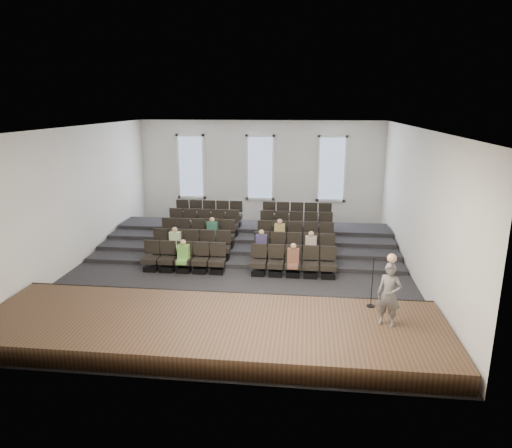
{
  "coord_description": "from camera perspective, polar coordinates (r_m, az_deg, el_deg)",
  "views": [
    {
      "loc": [
        2.32,
        -15.41,
        5.8
      ],
      "look_at": [
        0.52,
        0.5,
        1.54
      ],
      "focal_mm": 32.0,
      "sensor_mm": 36.0,
      "label": 1
    }
  ],
  "objects": [
    {
      "name": "ground",
      "position": [
        16.62,
        -1.99,
        -5.53
      ],
      "size": [
        14.0,
        14.0,
        0.0
      ],
      "primitive_type": "plane",
      "color": "black",
      "rests_on": "ground"
    },
    {
      "name": "ceiling",
      "position": [
        15.6,
        -2.16,
        11.99
      ],
      "size": [
        12.0,
        14.0,
        0.02
      ],
      "primitive_type": "cube",
      "color": "white",
      "rests_on": "ground"
    },
    {
      "name": "wall_back",
      "position": [
        22.79,
        0.54,
        6.57
      ],
      "size": [
        12.0,
        0.04,
        5.0
      ],
      "primitive_type": "cube",
      "color": "white",
      "rests_on": "ground"
    },
    {
      "name": "wall_front",
      "position": [
        9.31,
        -8.47,
        -6.04
      ],
      "size": [
        12.0,
        0.04,
        5.0
      ],
      "primitive_type": "cube",
      "color": "white",
      "rests_on": "ground"
    },
    {
      "name": "wall_left",
      "position": [
        17.83,
        -21.62,
        3.18
      ],
      "size": [
        0.04,
        14.0,
        5.0
      ],
      "primitive_type": "cube",
      "color": "white",
      "rests_on": "ground"
    },
    {
      "name": "wall_right",
      "position": [
        16.18,
        19.53,
        2.27
      ],
      "size": [
        0.04,
        14.0,
        5.0
      ],
      "primitive_type": "cube",
      "color": "white",
      "rests_on": "ground"
    },
    {
      "name": "stage",
      "position": [
        11.93,
        -5.66,
        -12.9
      ],
      "size": [
        11.8,
        3.6,
        0.5
      ],
      "primitive_type": "cube",
      "color": "#47311E",
      "rests_on": "ground"
    },
    {
      "name": "stage_lip",
      "position": [
        13.49,
        -4.09,
        -9.43
      ],
      "size": [
        11.8,
        0.06,
        0.52
      ],
      "primitive_type": "cube",
      "color": "black",
      "rests_on": "ground"
    },
    {
      "name": "risers",
      "position": [
        19.54,
        -0.64,
        -1.77
      ],
      "size": [
        11.8,
        4.8,
        0.6
      ],
      "color": "black",
      "rests_on": "ground"
    },
    {
      "name": "seating_rows",
      "position": [
        17.85,
        -1.29,
        -1.76
      ],
      "size": [
        6.8,
        4.7,
        1.67
      ],
      "color": "black",
      "rests_on": "ground"
    },
    {
      "name": "windows",
      "position": [
        22.69,
        0.52,
        7.05
      ],
      "size": [
        8.44,
        0.1,
        3.24
      ],
      "color": "white",
      "rests_on": "wall_back"
    },
    {
      "name": "audience",
      "position": [
        16.77,
        -1.44,
        -2.35
      ],
      "size": [
        5.45,
        2.64,
        1.1
      ],
      "color": "#65A943",
      "rests_on": "seating_rows"
    },
    {
      "name": "speaker",
      "position": [
        11.63,
        16.29,
        -8.5
      ],
      "size": [
        0.69,
        0.59,
        1.6
      ],
      "primitive_type": "imported",
      "rotation": [
        0.0,
        0.0,
        -0.42
      ],
      "color": "#565351",
      "rests_on": "stage"
    },
    {
      "name": "mic_stand",
      "position": [
        12.69,
        14.24,
        -8.26
      ],
      "size": [
        0.23,
        0.23,
        1.37
      ],
      "color": "black",
      "rests_on": "stage"
    }
  ]
}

